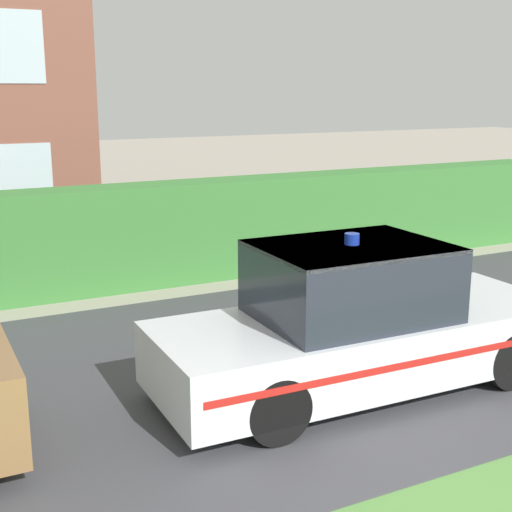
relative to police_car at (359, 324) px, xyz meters
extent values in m
cube|color=#424247|center=(-0.76, 1.09, -0.71)|extent=(28.00, 5.78, 0.01)
cube|color=#3D7F38|center=(0.05, 4.95, 0.10)|extent=(15.08, 0.76, 1.63)
cylinder|color=black|center=(1.42, -0.73, -0.39)|extent=(0.63, 0.21, 0.63)
cylinder|color=black|center=(1.45, 0.67, -0.39)|extent=(0.63, 0.21, 0.63)
cylinder|color=black|center=(-1.35, -0.67, -0.39)|extent=(0.63, 0.21, 0.63)
cylinder|color=black|center=(-1.32, 0.73, -0.39)|extent=(0.63, 0.21, 0.63)
cube|color=silver|center=(0.05, 0.00, -0.21)|extent=(4.50, 1.69, 0.64)
cube|color=#232833|center=(-0.12, 0.00, 0.49)|extent=(1.90, 1.47, 0.76)
cube|color=silver|center=(-0.12, 0.00, 0.85)|extent=(1.90, 1.47, 0.04)
cube|color=red|center=(0.04, -0.80, -0.16)|extent=(4.25, 0.09, 0.07)
cube|color=red|center=(0.07, 0.80, -0.16)|extent=(4.25, 0.09, 0.07)
cylinder|color=#1933A5|center=(-0.12, 0.00, 0.92)|extent=(0.15, 0.15, 0.11)
cube|color=silver|center=(-2.15, 8.13, 0.74)|extent=(1.40, 0.02, 1.30)
cube|color=silver|center=(-2.15, 8.13, 3.13)|extent=(1.40, 0.02, 1.30)
camera|label=1|loc=(-4.18, -5.80, 2.41)|focal=50.00mm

